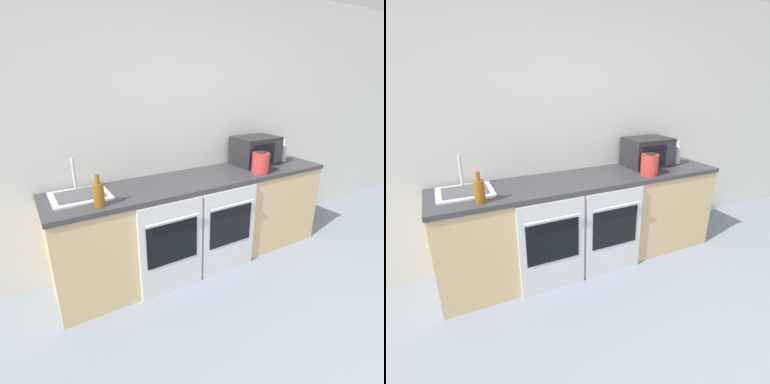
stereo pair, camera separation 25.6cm
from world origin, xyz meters
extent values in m
cube|color=silver|center=(0.00, 2.32, 1.30)|extent=(10.00, 0.06, 2.60)
cube|color=tan|center=(0.00, 1.98, 0.42)|extent=(2.76, 0.61, 0.84)
cube|color=#38383D|center=(0.00, 1.98, 0.86)|extent=(2.78, 0.63, 0.04)
cube|color=silver|center=(-0.47, 1.66, 0.42)|extent=(0.58, 0.03, 0.84)
cube|color=black|center=(-0.47, 1.64, 0.48)|extent=(0.46, 0.01, 0.37)
cylinder|color=silver|center=(-0.47, 1.62, 0.70)|extent=(0.47, 0.02, 0.02)
cube|color=silver|center=(0.13, 1.66, 0.42)|extent=(0.58, 0.03, 0.84)
cube|color=black|center=(0.13, 1.64, 0.48)|extent=(0.46, 0.01, 0.37)
cylinder|color=silver|center=(0.13, 1.62, 0.70)|extent=(0.47, 0.02, 0.02)
cube|color=#232326|center=(0.77, 2.08, 1.03)|extent=(0.47, 0.33, 0.30)
cube|color=black|center=(0.73, 1.91, 1.03)|extent=(0.28, 0.01, 0.20)
cube|color=#2D2D33|center=(0.94, 1.91, 1.03)|extent=(0.10, 0.01, 0.24)
cylinder|color=silver|center=(1.13, 2.01, 0.97)|extent=(0.07, 0.07, 0.18)
cylinder|color=silver|center=(1.13, 2.01, 1.10)|extent=(0.03, 0.03, 0.07)
cylinder|color=#8C5114|center=(-0.99, 1.77, 0.97)|extent=(0.08, 0.08, 0.17)
cylinder|color=#8C5114|center=(-0.99, 1.77, 1.09)|extent=(0.03, 0.03, 0.07)
cylinder|color=#B2332D|center=(0.59, 1.80, 0.98)|extent=(0.17, 0.17, 0.20)
cylinder|color=#262628|center=(0.59, 1.80, 1.09)|extent=(0.09, 0.09, 0.01)
cube|color=silver|center=(-1.08, 2.04, 0.89)|extent=(0.44, 0.39, 0.01)
cube|color=#4C4F54|center=(-1.08, 2.04, 0.90)|extent=(0.35, 0.28, 0.01)
cylinder|color=silver|center=(-1.08, 2.19, 1.03)|extent=(0.02, 0.02, 0.27)
camera|label=1|loc=(-1.45, -0.29, 1.74)|focal=28.00mm
camera|label=2|loc=(-1.23, -0.41, 1.74)|focal=28.00mm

